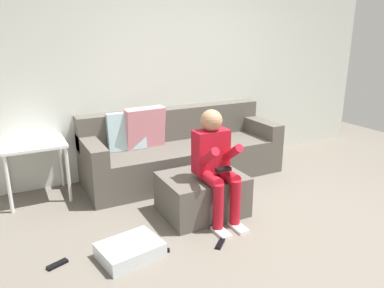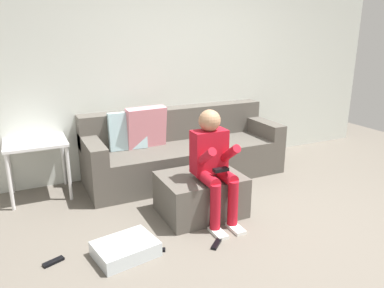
{
  "view_description": "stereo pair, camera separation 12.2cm",
  "coord_description": "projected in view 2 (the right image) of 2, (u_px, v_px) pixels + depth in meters",
  "views": [
    {
      "loc": [
        -2.07,
        -2.18,
        1.75
      ],
      "look_at": [
        -0.31,
        1.24,
        0.57
      ],
      "focal_mm": 34.65,
      "sensor_mm": 36.0,
      "label": 1
    },
    {
      "loc": [
        -1.96,
        -2.23,
        1.75
      ],
      "look_at": [
        -0.31,
        1.24,
        0.57
      ],
      "focal_mm": 34.65,
      "sensor_mm": 36.0,
      "label": 2
    }
  ],
  "objects": [
    {
      "name": "side_table",
      "position": [
        36.0,
        149.0,
        3.94
      ],
      "size": [
        0.63,
        0.53,
        0.63
      ],
      "color": "white",
      "rests_on": "ground_plane"
    },
    {
      "name": "remote_near_ottoman",
      "position": [
        216.0,
        244.0,
        3.15
      ],
      "size": [
        0.15,
        0.14,
        0.02
      ],
      "primitive_type": "cube",
      "rotation": [
        0.0,
        0.0,
        0.74
      ],
      "color": "black",
      "rests_on": "ground_plane"
    },
    {
      "name": "ottoman",
      "position": [
        201.0,
        194.0,
        3.66
      ],
      "size": [
        0.78,
        0.62,
        0.4
      ],
      "primitive_type": "cube",
      "color": "#59544C",
      "rests_on": "ground_plane"
    },
    {
      "name": "remote_by_storage_bin",
      "position": [
        155.0,
        250.0,
        3.07
      ],
      "size": [
        0.17,
        0.1,
        0.02
      ],
      "primitive_type": "cube",
      "rotation": [
        0.0,
        0.0,
        -0.4
      ],
      "color": "black",
      "rests_on": "ground_plane"
    },
    {
      "name": "remote_under_side_table",
      "position": [
        53.0,
        262.0,
        2.91
      ],
      "size": [
        0.17,
        0.11,
        0.02
      ],
      "primitive_type": "cube",
      "rotation": [
        0.0,
        0.0,
        0.36
      ],
      "color": "black",
      "rests_on": "ground_plane"
    },
    {
      "name": "wall_back",
      "position": [
        182.0,
        72.0,
        4.77
      ],
      "size": [
        6.07,
        0.1,
        2.47
      ],
      "primitive_type": "cube",
      "color": "silver",
      "rests_on": "ground_plane"
    },
    {
      "name": "ground_plane",
      "position": [
        285.0,
        239.0,
        3.24
      ],
      "size": [
        7.89,
        7.89,
        0.0
      ],
      "primitive_type": "plane",
      "color": "#6B6359"
    },
    {
      "name": "person_seated",
      "position": [
        213.0,
        160.0,
        3.42
      ],
      "size": [
        0.33,
        0.57,
        1.06
      ],
      "color": "red",
      "rests_on": "ground_plane"
    },
    {
      "name": "storage_bin",
      "position": [
        126.0,
        249.0,
        3.0
      ],
      "size": [
        0.53,
        0.44,
        0.12
      ],
      "primitive_type": "cube",
      "rotation": [
        0.0,
        0.0,
        0.18
      ],
      "color": "silver",
      "rests_on": "ground_plane"
    },
    {
      "name": "couch_sectional",
      "position": [
        181.0,
        151.0,
        4.6
      ],
      "size": [
        2.41,
        0.85,
        0.91
      ],
      "color": "#59544C",
      "rests_on": "ground_plane"
    }
  ]
}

